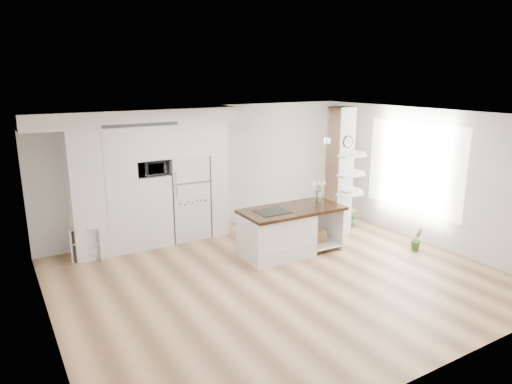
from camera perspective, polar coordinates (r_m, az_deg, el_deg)
floor at (r=7.83m, az=2.86°, el=-10.65°), size 7.00×6.00×0.01m
room at (r=7.25m, az=3.04°, el=2.78°), size 7.04×6.04×2.72m
cabinet_wall at (r=9.10m, az=-14.18°, el=2.49°), size 4.00×0.71×2.70m
refrigerator at (r=9.55m, az=-8.68°, el=-0.58°), size 0.78×0.69×1.75m
column at (r=9.66m, az=11.03°, el=2.39°), size 0.69×0.90×2.70m
window at (r=9.85m, az=19.10°, el=2.97°), size 0.00×2.40×2.40m
pendant_light at (r=8.37m, az=12.26°, el=5.86°), size 0.12×0.12×0.10m
kitchen_island at (r=8.62m, az=3.24°, el=-4.95°), size 1.98×0.97×1.46m
bookshelf at (r=9.02m, az=-20.16°, el=-6.18°), size 0.61×0.47×0.63m
floor_plant_a at (r=9.44m, az=19.42°, el=-5.59°), size 0.30×0.27×0.45m
floor_plant_b at (r=10.51m, az=11.71°, el=-2.99°), size 0.28×0.28×0.46m
microwave at (r=9.10m, az=-13.08°, el=2.96°), size 0.54×0.37×0.30m
shelf_plant at (r=9.92m, az=11.51°, el=3.70°), size 0.27×0.23×0.30m
decor_bowl at (r=9.52m, az=11.49°, el=0.03°), size 0.22×0.22×0.05m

